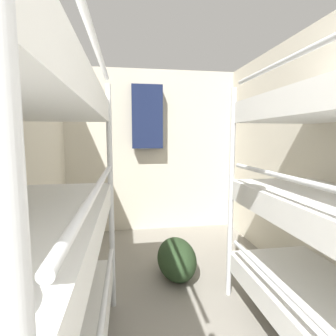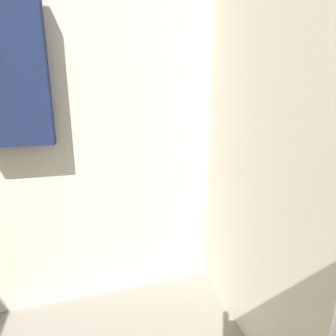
{
  "view_description": "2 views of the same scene",
  "coord_description": "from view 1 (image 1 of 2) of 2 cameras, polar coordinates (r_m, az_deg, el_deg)",
  "views": [
    {
      "loc": [
        -0.38,
        0.26,
        1.41
      ],
      "look_at": [
        -0.04,
        2.42,
        1.16
      ],
      "focal_mm": 28.0,
      "sensor_mm": 36.0,
      "label": 1
    },
    {
      "loc": [
        0.37,
        2.3,
        1.51
      ],
      "look_at": [
        0.75,
        3.63,
        1.16
      ],
      "focal_mm": 28.0,
      "sensor_mm": 36.0,
      "label": 2
    }
  ],
  "objects": [
    {
      "name": "wall_back",
      "position": [
        3.99,
        -3.52,
        3.64
      ],
      "size": [
        2.63,
        0.06,
        2.41
      ],
      "color": "beige",
      "rests_on": "ground_plane"
    },
    {
      "name": "bunk_stack_left_near",
      "position": [
        1.33,
        -31.41,
        -13.45
      ],
      "size": [
        0.77,
        1.85,
        1.86
      ],
      "color": "silver",
      "rests_on": "ground_plane"
    },
    {
      "name": "duffel_bag",
      "position": [
        2.81,
        1.89,
        -19.13
      ],
      "size": [
        0.39,
        0.62,
        0.39
      ],
      "color": "#23381E",
      "rests_on": "ground_plane"
    },
    {
      "name": "hanging_coat",
      "position": [
        3.84,
        -4.55,
        11.02
      ],
      "size": [
        0.44,
        0.12,
        0.9
      ],
      "color": "#192347"
    }
  ]
}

